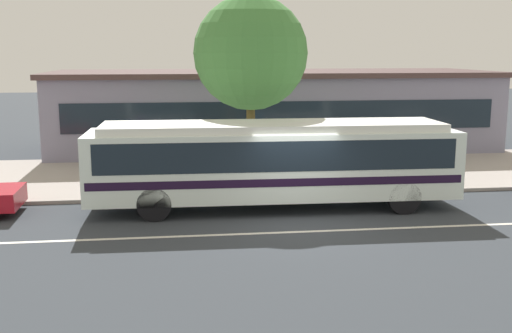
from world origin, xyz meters
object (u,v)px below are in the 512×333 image
(transit_bus, at_px, (274,159))
(pedestrian_waiting_near_sign, at_px, (123,161))
(pedestrian_walking_along_curb, at_px, (261,158))
(street_tree_near_stop, at_px, (251,53))
(pedestrian_standing_by_tree, at_px, (303,158))

(transit_bus, height_order, pedestrian_waiting_near_sign, transit_bus)
(transit_bus, xyz_separation_m, pedestrian_waiting_near_sign, (-4.85, 2.95, -0.50))
(transit_bus, distance_m, pedestrian_walking_along_curb, 2.50)
(pedestrian_waiting_near_sign, relative_size, street_tree_near_stop, 0.24)
(transit_bus, relative_size, pedestrian_waiting_near_sign, 6.92)
(transit_bus, height_order, street_tree_near_stop, street_tree_near_stop)
(pedestrian_waiting_near_sign, height_order, pedestrian_walking_along_curb, pedestrian_walking_along_curb)
(transit_bus, bearing_deg, street_tree_near_stop, 93.55)
(pedestrian_waiting_near_sign, relative_size, pedestrian_walking_along_curb, 0.92)
(pedestrian_waiting_near_sign, distance_m, street_tree_near_stop, 5.99)
(pedestrian_walking_along_curb, relative_size, pedestrian_standing_by_tree, 1.04)
(pedestrian_waiting_near_sign, distance_m, pedestrian_walking_along_curb, 4.83)
(pedestrian_waiting_near_sign, height_order, pedestrian_standing_by_tree, pedestrian_standing_by_tree)
(pedestrian_walking_along_curb, bearing_deg, pedestrian_standing_by_tree, -0.07)
(pedestrian_walking_along_curb, height_order, pedestrian_standing_by_tree, pedestrian_walking_along_curb)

